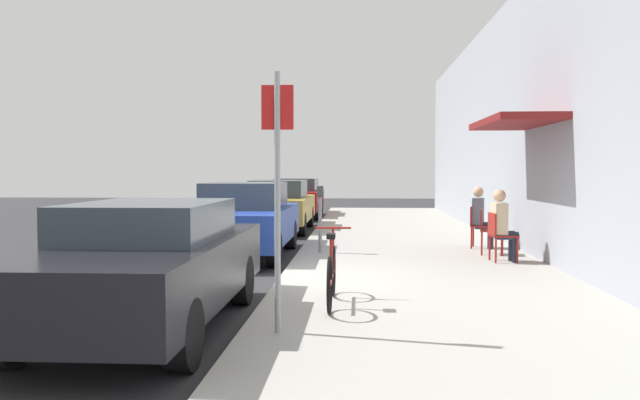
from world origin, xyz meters
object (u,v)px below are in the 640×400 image
(parking_meter, at_px, (320,214))
(cafe_chair_0, at_px, (499,233))
(parked_car_3, at_px, (296,197))
(street_sign, at_px, (277,181))
(seated_patron_2, at_px, (481,215))
(cafe_chair_2, at_px, (478,224))
(seated_patron_0, at_px, (502,223))
(parked_car_1, at_px, (245,219))
(bicycle_0, at_px, (332,275))
(parked_car_0, at_px, (147,263))
(cafe_chair_1, at_px, (488,228))
(parked_car_2, at_px, (278,205))

(parking_meter, bearing_deg, cafe_chair_0, -17.92)
(parked_car_3, height_order, street_sign, street_sign)
(cafe_chair_0, xyz_separation_m, seated_patron_2, (0.06, 1.99, 0.19))
(street_sign, height_order, cafe_chair_2, street_sign)
(street_sign, height_order, seated_patron_0, street_sign)
(parked_car_1, distance_m, parking_meter, 1.57)
(street_sign, relative_size, cafe_chair_2, 2.99)
(parked_car_1, height_order, bicycle_0, parked_car_1)
(parked_car_1, height_order, street_sign, street_sign)
(parking_meter, height_order, cafe_chair_2, parking_meter)
(cafe_chair_0, distance_m, cafe_chair_2, 2.00)
(parked_car_3, bearing_deg, bicycle_0, -82.81)
(cafe_chair_0, height_order, seated_patron_0, seated_patron_0)
(parked_car_3, bearing_deg, street_sign, -84.97)
(seated_patron_0, bearing_deg, parking_meter, 162.46)
(parked_car_1, bearing_deg, parked_car_0, -90.00)
(seated_patron_0, relative_size, cafe_chair_1, 1.48)
(parking_meter, height_order, street_sign, street_sign)
(cafe_chair_1, bearing_deg, parked_car_2, 130.28)
(parked_car_2, height_order, cafe_chair_1, parked_car_2)
(parked_car_2, xyz_separation_m, street_sign, (1.50, -11.77, 0.89))
(parked_car_1, xyz_separation_m, seated_patron_0, (4.86, -1.25, 0.05))
(parked_car_3, bearing_deg, seated_patron_0, -67.80)
(seated_patron_0, xyz_separation_m, seated_patron_2, (0.00, 1.98, 0.00))
(parked_car_2, bearing_deg, seated_patron_0, -53.81)
(street_sign, bearing_deg, parked_car_3, 95.03)
(parked_car_3, relative_size, seated_patron_2, 3.41)
(street_sign, height_order, cafe_chair_0, street_sign)
(parking_meter, bearing_deg, cafe_chair_1, -1.24)
(parked_car_2, bearing_deg, bicycle_0, -79.24)
(parking_meter, bearing_deg, cafe_chair_2, 16.27)
(parked_car_3, bearing_deg, cafe_chair_0, -68.06)
(cafe_chair_1, distance_m, cafe_chair_2, 1.02)
(bicycle_0, distance_m, seated_patron_0, 4.77)
(parked_car_1, bearing_deg, bicycle_0, -68.52)
(parked_car_1, height_order, parked_car_2, parked_car_1)
(parked_car_3, height_order, seated_patron_2, parked_car_3)
(parked_car_2, height_order, bicycle_0, parked_car_2)
(seated_patron_2, bearing_deg, parked_car_0, -126.32)
(bicycle_0, relative_size, cafe_chair_1, 1.97)
(parked_car_2, height_order, street_sign, street_sign)
(parked_car_3, xyz_separation_m, cafe_chair_2, (4.81, -9.93, -0.13))
(bicycle_0, height_order, cafe_chair_1, bicycle_0)
(parking_meter, xyz_separation_m, cafe_chair_0, (3.25, -1.05, -0.26))
(parked_car_1, xyz_separation_m, parked_car_3, (0.00, 10.67, -0.01))
(street_sign, bearing_deg, parked_car_0, 162.06)
(parking_meter, bearing_deg, seated_patron_2, 15.74)
(parked_car_1, height_order, seated_patron_0, parked_car_1)
(seated_patron_2, bearing_deg, cafe_chair_1, -93.39)
(cafe_chair_1, bearing_deg, cafe_chair_0, -90.07)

